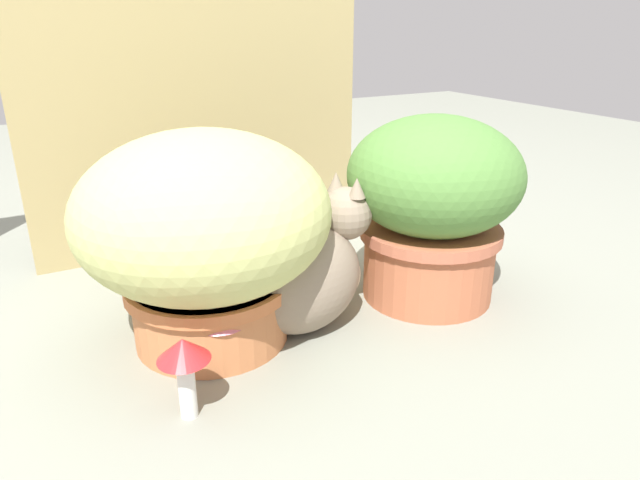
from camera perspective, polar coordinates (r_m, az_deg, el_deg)
ground_plane at (r=1.14m, az=-4.46°, el=-10.51°), size 6.00×6.00×0.00m
cardboard_backdrop at (r=1.57m, az=-11.70°, el=12.21°), size 0.91×0.03×0.72m
grass_planter at (r=1.09m, az=-11.39°, el=1.02°), size 0.48×0.48×0.42m
leafy_planter at (r=1.27m, az=11.16°, el=3.76°), size 0.38×0.38×0.41m
cat at (r=1.15m, az=-0.91°, el=-3.20°), size 0.39×0.22×0.32m
mushroom_ornament_red at (r=0.93m, az=-13.40°, el=-11.45°), size 0.08×0.08×0.14m
mushroom_ornament_pink at (r=1.05m, az=-9.92°, el=-7.69°), size 0.10×0.10×0.14m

